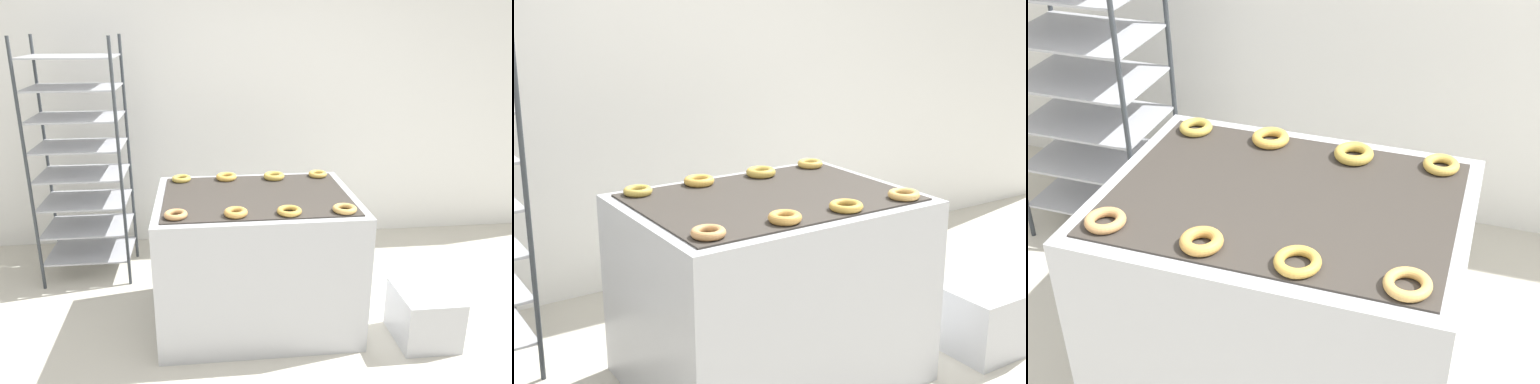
# 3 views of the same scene
# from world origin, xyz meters

# --- Properties ---
(fryer_machine) EXTENTS (1.26, 0.95, 0.88)m
(fryer_machine) POSITION_xyz_m (0.00, 0.72, 0.44)
(fryer_machine) COLOR #B7BABF
(fryer_machine) RESTS_ON ground_plane
(baking_rack_cart) EXTENTS (0.66, 0.50, 1.84)m
(baking_rack_cart) POSITION_xyz_m (-1.23, 1.51, 0.93)
(baking_rack_cart) COLOR #33383D
(baking_rack_cart) RESTS_ON ground_plane
(donut_near_left) EXTENTS (0.13, 0.13, 0.03)m
(donut_near_left) POSITION_xyz_m (-0.49, 0.39, 0.90)
(donut_near_left) COLOR tan
(donut_near_left) RESTS_ON fryer_machine
(donut_near_midleft) EXTENTS (0.14, 0.14, 0.04)m
(donut_near_midleft) POSITION_xyz_m (-0.15, 0.38, 0.90)
(donut_near_midleft) COLOR gold
(donut_near_midleft) RESTS_ON fryer_machine
(donut_near_midright) EXTENTS (0.14, 0.14, 0.03)m
(donut_near_midright) POSITION_xyz_m (0.15, 0.38, 0.90)
(donut_near_midright) COLOR gold
(donut_near_midright) RESTS_ON fryer_machine
(donut_near_right) EXTENTS (0.14, 0.14, 0.03)m
(donut_near_right) POSITION_xyz_m (0.48, 0.38, 0.90)
(donut_near_right) COLOR #DAA758
(donut_near_right) RESTS_ON fryer_machine
(donut_far_left) EXTENTS (0.13, 0.13, 0.03)m
(donut_far_left) POSITION_xyz_m (-0.48, 1.07, 0.90)
(donut_far_left) COLOR gold
(donut_far_left) RESTS_ON fryer_machine
(donut_far_midleft) EXTENTS (0.14, 0.14, 0.04)m
(donut_far_midleft) POSITION_xyz_m (-0.17, 1.08, 0.90)
(donut_far_midleft) COLOR gold
(donut_far_midleft) RESTS_ON fryer_machine
(donut_far_midright) EXTENTS (0.15, 0.15, 0.04)m
(donut_far_midright) POSITION_xyz_m (0.16, 1.05, 0.90)
(donut_far_midright) COLOR gold
(donut_far_midright) RESTS_ON fryer_machine
(donut_far_right) EXTENTS (0.13, 0.13, 0.03)m
(donut_far_right) POSITION_xyz_m (0.48, 1.07, 0.90)
(donut_far_right) COLOR gold
(donut_far_right) RESTS_ON fryer_machine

